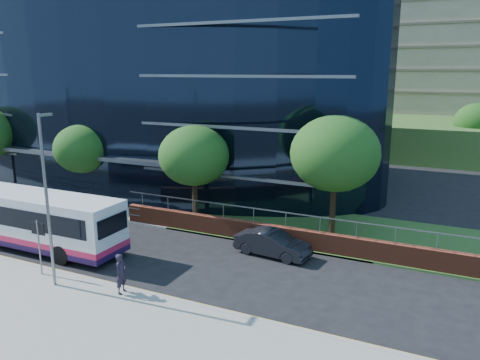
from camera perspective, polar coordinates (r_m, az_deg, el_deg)
The scene contains 15 objects.
ground at distance 29.77m, azimuth -26.51°, elevation -7.75°, with size 200.00×200.00×0.00m, color black.
far_forecourt at distance 41.00m, azimuth -19.81°, elevation -1.54°, with size 50.00×8.00×0.10m, color gray.
grass_verge at distance 29.51m, azimuth 26.91°, elevation -7.85°, with size 36.00×8.00×0.12m, color #2D511E.
glass_office at distance 46.05m, azimuth -10.01°, elevation 10.61°, with size 44.00×23.10×16.00m.
retaining_wall at distance 25.93m, azimuth 18.26°, elevation -8.58°, with size 34.00×0.40×2.11m.
guard_railings at distance 39.73m, azimuth -25.99°, elevation -1.42°, with size 24.00×0.05×1.10m.
street_sign at distance 24.80m, azimuth -23.37°, elevation -6.23°, with size 0.85×0.09×2.80m.
tree_far_b at distance 37.05m, azimuth -18.64°, elevation 3.63°, with size 4.29×4.29×6.05m.
tree_far_c at distance 30.55m, azimuth -5.63°, elevation 2.96°, with size 4.62×4.62×6.51m.
tree_far_d at distance 27.95m, azimuth 11.52°, elevation 3.15°, with size 5.28×5.28×7.44m.
tree_dist_e at distance 57.04m, azimuth 26.88°, elevation 6.37°, with size 4.62×4.62×6.51m.
streetlight_east at distance 22.70m, azimuth -22.47°, elevation -1.85°, with size 0.15×0.77×8.00m.
city_bus at distance 29.18m, azimuth -23.99°, elevation -4.38°, with size 11.84×2.81×3.19m.
parked_car at distance 25.92m, azimuth 3.98°, elevation -7.71°, with size 1.48×4.24×1.40m, color black.
pedestrian at distance 21.99m, azimuth -14.27°, elevation -11.00°, with size 0.68×0.45×1.86m, color black.
Camera 1 is at (22.50, -16.76, 9.96)m, focal length 35.00 mm.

